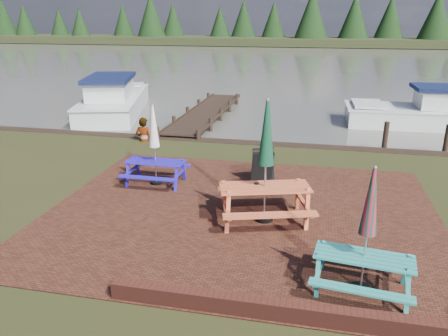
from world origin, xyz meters
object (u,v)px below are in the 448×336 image
picnic_table_teal (365,250)px  boat_near (435,114)px  jetty (206,112)px  boat_jetty (114,101)px  picnic_table_red (265,181)px  person (143,118)px  chalkboard (263,167)px  picnic_table_blue (155,157)px

picnic_table_teal → boat_near: picnic_table_teal is taller
jetty → boat_jetty: (-4.64, 0.12, 0.32)m
picnic_table_teal → picnic_table_red: (-1.92, 2.32, 0.19)m
boat_jetty → person: bearing=-70.1°
picnic_table_red → picnic_table_teal: bearing=-66.9°
picnic_table_teal → chalkboard: bearing=123.6°
boat_jetty → boat_near: 14.74m
picnic_table_red → boat_jetty: size_ratio=0.35×
picnic_table_blue → chalkboard: (2.85, 0.63, -0.27)m
person → chalkboard: bearing=146.9°
picnic_table_blue → boat_jetty: bearing=122.0°
picnic_table_red → person: 7.64m
picnic_table_red → boat_near: picnic_table_red is taller
boat_jetty → person: 6.18m
picnic_table_blue → chalkboard: size_ratio=2.28×
boat_jetty → picnic_table_teal: bearing=-66.1°
jetty → boat_jetty: 4.66m
boat_near → person: 12.47m
picnic_table_blue → chalkboard: bearing=12.9°
chalkboard → boat_near: (6.35, 8.90, -0.12)m
picnic_table_red → person: bearing=115.8°
picnic_table_blue → boat_jetty: (-5.53, 9.03, -0.33)m
picnic_table_blue → chalkboard: picnic_table_blue is taller
chalkboard → boat_jetty: 11.87m
picnic_table_teal → picnic_table_red: 3.02m
picnic_table_teal → person: bearing=139.0°
picnic_table_blue → picnic_table_teal: bearing=-37.3°
picnic_table_red → boat_jetty: bearing=112.6°
chalkboard → picnic_table_blue: bearing=166.8°
picnic_table_blue → boat_jetty: picnic_table_blue is taller
picnic_table_teal → chalkboard: 5.12m
picnic_table_red → chalkboard: size_ratio=2.85×
chalkboard → person: person is taller
chalkboard → jetty: chalkboard is taller
picnic_table_blue → person: (-1.97, 4.00, 0.12)m
boat_jetty → person: size_ratio=4.35×
jetty → boat_jetty: size_ratio=1.17×
jetty → boat_near: 10.11m
picnic_table_blue → jetty: size_ratio=0.24×
chalkboard → jetty: (-3.74, 8.29, -0.39)m
chalkboard → boat_jetty: (-8.38, 8.41, -0.06)m
chalkboard → boat_jetty: bearing=109.4°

